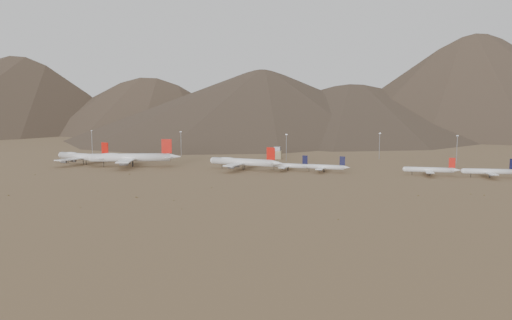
% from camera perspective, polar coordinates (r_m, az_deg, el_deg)
% --- Properties ---
extents(ground, '(3000.00, 3000.00, 0.00)m').
position_cam_1_polar(ground, '(383.57, -5.16, -1.67)').
color(ground, olive).
rests_on(ground, ground).
extents(mountain_ridge, '(4400.00, 1000.00, 300.00)m').
position_cam_1_polar(mountain_ridge, '(1270.55, 7.48, 10.68)').
color(mountain_ridge, brown).
rests_on(mountain_ridge, ground).
extents(widebody_west, '(67.91, 53.95, 20.87)m').
position_cam_1_polar(widebody_west, '(469.35, -19.07, 0.36)').
color(widebody_west, white).
rests_on(widebody_west, ground).
extents(widebody_centre, '(77.85, 61.59, 23.73)m').
position_cam_1_polar(widebody_centre, '(441.92, -14.06, 0.30)').
color(widebody_centre, white).
rests_on(widebody_centre, ground).
extents(widebody_east, '(64.59, 50.58, 19.39)m').
position_cam_1_polar(widebody_east, '(408.64, -1.51, -0.21)').
color(widebody_east, white).
rests_on(widebody_east, ground).
extents(narrowbody_a, '(38.82, 28.21, 12.86)m').
position_cam_1_polar(narrowbody_a, '(405.27, 3.71, -0.63)').
color(narrowbody_a, white).
rests_on(narrowbody_a, ground).
extents(narrowbody_b, '(39.53, 28.64, 13.07)m').
position_cam_1_polar(narrowbody_b, '(398.89, 7.82, -0.78)').
color(narrowbody_b, white).
rests_on(narrowbody_b, ground).
extents(narrowbody_c, '(42.11, 30.01, 13.90)m').
position_cam_1_polar(narrowbody_c, '(398.15, 19.33, -1.06)').
color(narrowbody_c, white).
rests_on(narrowbody_c, ground).
extents(narrowbody_d, '(43.01, 31.03, 14.20)m').
position_cam_1_polar(narrowbody_d, '(404.39, 25.21, -1.18)').
color(narrowbody_d, white).
rests_on(narrowbody_d, ground).
extents(control_tower, '(8.00, 8.00, 12.00)m').
position_cam_1_polar(control_tower, '(491.59, 2.46, 0.75)').
color(control_tower, tan).
rests_on(control_tower, ground).
extents(mast_far_west, '(2.00, 0.60, 25.70)m').
position_cam_1_polar(mast_far_west, '(569.59, -18.24, 2.10)').
color(mast_far_west, gray).
rests_on(mast_far_west, ground).
extents(mast_west, '(2.00, 0.60, 25.70)m').
position_cam_1_polar(mast_west, '(522.87, -8.57, 2.00)').
color(mast_west, gray).
rests_on(mast_west, ground).
extents(mast_centre, '(2.00, 0.60, 25.70)m').
position_cam_1_polar(mast_centre, '(471.44, 3.49, 1.58)').
color(mast_centre, gray).
rests_on(mast_centre, ground).
extents(mast_east, '(2.00, 0.60, 25.70)m').
position_cam_1_polar(mast_east, '(504.65, 13.93, 1.72)').
color(mast_east, gray).
rests_on(mast_east, ground).
extents(mast_far_east, '(2.00, 0.60, 25.70)m').
position_cam_1_polar(mast_far_east, '(488.40, 21.98, 1.30)').
color(mast_far_east, gray).
rests_on(mast_far_east, ground).
extents(desert_scrub, '(423.70, 164.51, 0.90)m').
position_cam_1_polar(desert_scrub, '(284.25, -9.69, -4.50)').
color(desert_scrub, brown).
rests_on(desert_scrub, ground).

